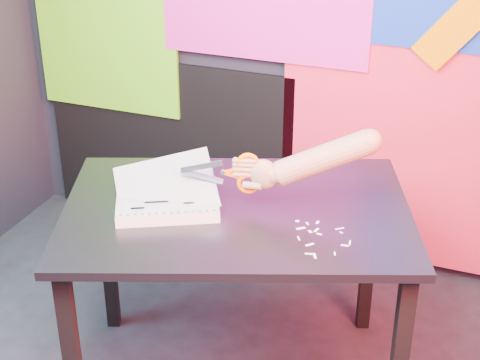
% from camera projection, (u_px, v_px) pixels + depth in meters
% --- Properties ---
extents(room, '(3.01, 3.01, 2.71)m').
position_uv_depth(room, '(165.00, 86.00, 1.80)').
color(room, black).
rests_on(room, ground).
extents(backdrop, '(2.88, 0.05, 2.08)m').
position_uv_depth(backdrop, '(331.00, 65.00, 3.18)').
color(backdrop, '#ED2442').
rests_on(backdrop, ground).
extents(work_table, '(1.37, 1.14, 0.75)m').
position_uv_depth(work_table, '(237.00, 232.00, 2.52)').
color(work_table, black).
rests_on(work_table, ground).
extents(printout_stack, '(0.42, 0.38, 0.18)m').
position_uv_depth(printout_stack, '(167.00, 201.00, 2.47)').
color(printout_stack, white).
rests_on(printout_stack, work_table).
extents(scissors, '(0.26, 0.08, 0.15)m').
position_uv_depth(scissors, '(243.00, 173.00, 2.43)').
color(scissors, silver).
rests_on(scissors, printout_stack).
extents(hand_forearm, '(0.46, 0.17, 0.23)m').
position_uv_depth(hand_forearm, '(313.00, 160.00, 2.38)').
color(hand_forearm, '#A06D55').
rests_on(hand_forearm, work_table).
extents(paper_clippings, '(0.20, 0.22, 0.00)m').
position_uv_depth(paper_clippings, '(317.00, 237.00, 2.31)').
color(paper_clippings, white).
rests_on(paper_clippings, work_table).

